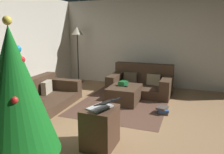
{
  "coord_description": "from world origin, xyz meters",
  "views": [
    {
      "loc": [
        -3.29,
        -0.82,
        1.69
      ],
      "look_at": [
        0.67,
        0.65,
        0.75
      ],
      "focal_mm": 33.97,
      "sensor_mm": 36.0,
      "label": 1
    }
  ],
  "objects_px": {
    "christmas_tree": "(15,92)",
    "side_table": "(100,127)",
    "tv_remote": "(125,86)",
    "couch_right": "(141,83)",
    "corner_lamp": "(77,35)",
    "couch_left": "(40,97)",
    "book_stack": "(163,110)",
    "laptop": "(103,105)",
    "gift_box": "(123,83)",
    "ottoman": "(124,94)"
  },
  "relations": [
    {
      "from": "gift_box",
      "to": "christmas_tree",
      "type": "distance_m",
      "value": 3.0
    },
    {
      "from": "tv_remote",
      "to": "christmas_tree",
      "type": "bearing_deg",
      "value": -157.89
    },
    {
      "from": "christmas_tree",
      "to": "corner_lamp",
      "type": "distance_m",
      "value": 4.52
    },
    {
      "from": "couch_right",
      "to": "laptop",
      "type": "xyz_separation_m",
      "value": [
        -2.95,
        -0.1,
        0.37
      ]
    },
    {
      "from": "side_table",
      "to": "corner_lamp",
      "type": "distance_m",
      "value": 4.25
    },
    {
      "from": "gift_box",
      "to": "laptop",
      "type": "xyz_separation_m",
      "value": [
        -2.11,
        -0.36,
        0.21
      ]
    },
    {
      "from": "ottoman",
      "to": "book_stack",
      "type": "distance_m",
      "value": 1.04
    },
    {
      "from": "couch_right",
      "to": "book_stack",
      "type": "distance_m",
      "value": 1.53
    },
    {
      "from": "christmas_tree",
      "to": "side_table",
      "type": "xyz_separation_m",
      "value": [
        0.82,
        -0.7,
        -0.69
      ]
    },
    {
      "from": "couch_left",
      "to": "laptop",
      "type": "relative_size",
      "value": 4.06
    },
    {
      "from": "ottoman",
      "to": "corner_lamp",
      "type": "bearing_deg",
      "value": 55.55
    },
    {
      "from": "christmas_tree",
      "to": "corner_lamp",
      "type": "xyz_separation_m",
      "value": [
        4.21,
        1.54,
        0.54
      ]
    },
    {
      "from": "side_table",
      "to": "book_stack",
      "type": "height_order",
      "value": "side_table"
    },
    {
      "from": "ottoman",
      "to": "christmas_tree",
      "type": "height_order",
      "value": "christmas_tree"
    },
    {
      "from": "ottoman",
      "to": "laptop",
      "type": "distance_m",
      "value": 2.11
    },
    {
      "from": "book_stack",
      "to": "tv_remote",
      "type": "bearing_deg",
      "value": 67.62
    },
    {
      "from": "ottoman",
      "to": "side_table",
      "type": "relative_size",
      "value": 1.4
    },
    {
      "from": "couch_left",
      "to": "christmas_tree",
      "type": "distance_m",
      "value": 2.36
    },
    {
      "from": "christmas_tree",
      "to": "ottoman",
      "type": "bearing_deg",
      "value": -9.09
    },
    {
      "from": "laptop",
      "to": "book_stack",
      "type": "xyz_separation_m",
      "value": [
        1.64,
        -0.65,
        -0.59
      ]
    },
    {
      "from": "couch_left",
      "to": "gift_box",
      "type": "relative_size",
      "value": 9.48
    },
    {
      "from": "book_stack",
      "to": "ottoman",
      "type": "bearing_deg",
      "value": 67.47
    },
    {
      "from": "tv_remote",
      "to": "christmas_tree",
      "type": "relative_size",
      "value": 0.09
    },
    {
      "from": "side_table",
      "to": "couch_left",
      "type": "bearing_deg",
      "value": 61.21
    },
    {
      "from": "couch_left",
      "to": "ottoman",
      "type": "height_order",
      "value": "couch_left"
    },
    {
      "from": "christmas_tree",
      "to": "corner_lamp",
      "type": "height_order",
      "value": "christmas_tree"
    },
    {
      "from": "side_table",
      "to": "laptop",
      "type": "distance_m",
      "value": 0.36
    },
    {
      "from": "couch_right",
      "to": "corner_lamp",
      "type": "distance_m",
      "value": 2.57
    },
    {
      "from": "couch_right",
      "to": "tv_remote",
      "type": "height_order",
      "value": "couch_right"
    },
    {
      "from": "couch_right",
      "to": "gift_box",
      "type": "bearing_deg",
      "value": 74.37
    },
    {
      "from": "couch_right",
      "to": "corner_lamp",
      "type": "bearing_deg",
      "value": -10.42
    },
    {
      "from": "ottoman",
      "to": "couch_right",
      "type": "bearing_deg",
      "value": -12.21
    },
    {
      "from": "couch_right",
      "to": "ottoman",
      "type": "xyz_separation_m",
      "value": [
        -0.92,
        0.2,
        -0.08
      ]
    },
    {
      "from": "couch_right",
      "to": "corner_lamp",
      "type": "xyz_separation_m",
      "value": [
        0.45,
        2.2,
        1.25
      ]
    },
    {
      "from": "side_table",
      "to": "book_stack",
      "type": "xyz_separation_m",
      "value": [
        1.62,
        -0.71,
        -0.23
      ]
    },
    {
      "from": "couch_right",
      "to": "side_table",
      "type": "relative_size",
      "value": 2.76
    },
    {
      "from": "couch_left",
      "to": "couch_right",
      "type": "bearing_deg",
      "value": 131.93
    },
    {
      "from": "couch_left",
      "to": "book_stack",
      "type": "distance_m",
      "value": 2.69
    },
    {
      "from": "ottoman",
      "to": "tv_remote",
      "type": "height_order",
      "value": "tv_remote"
    },
    {
      "from": "laptop",
      "to": "corner_lamp",
      "type": "xyz_separation_m",
      "value": [
        3.41,
        2.3,
        0.88
      ]
    },
    {
      "from": "christmas_tree",
      "to": "gift_box",
      "type": "bearing_deg",
      "value": -7.77
    },
    {
      "from": "tv_remote",
      "to": "side_table",
      "type": "relative_size",
      "value": 0.27
    },
    {
      "from": "christmas_tree",
      "to": "book_stack",
      "type": "relative_size",
      "value": 5.68
    },
    {
      "from": "couch_right",
      "to": "laptop",
      "type": "height_order",
      "value": "couch_right"
    },
    {
      "from": "couch_left",
      "to": "couch_right",
      "type": "distance_m",
      "value": 2.65
    },
    {
      "from": "side_table",
      "to": "book_stack",
      "type": "distance_m",
      "value": 1.78
    },
    {
      "from": "side_table",
      "to": "book_stack",
      "type": "relative_size",
      "value": 1.85
    },
    {
      "from": "ottoman",
      "to": "christmas_tree",
      "type": "distance_m",
      "value": 2.99
    },
    {
      "from": "gift_box",
      "to": "tv_remote",
      "type": "bearing_deg",
      "value": -144.15
    },
    {
      "from": "gift_box",
      "to": "side_table",
      "type": "distance_m",
      "value": 2.12
    }
  ]
}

